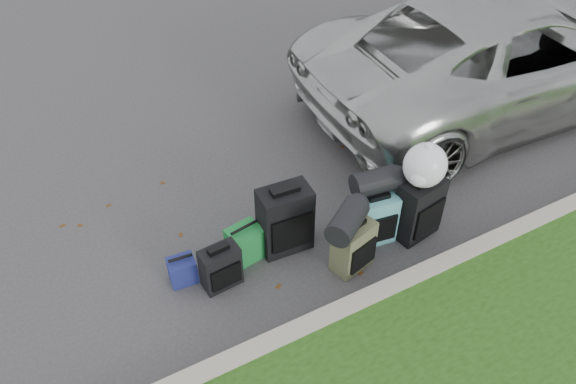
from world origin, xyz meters
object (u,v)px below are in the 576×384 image
suv (504,51)px  suitcase_large_black_left (285,219)px  tote_green (245,243)px  suitcase_large_black_right (419,208)px  suitcase_teal (376,219)px  tote_navy (182,270)px  suitcase_olive (353,246)px  suitcase_small_black (221,267)px

suv → suitcase_large_black_left: suv is taller
tote_green → suitcase_large_black_right: bearing=-26.9°
suitcase_teal → tote_navy: size_ratio=2.08×
tote_green → tote_navy: tote_green is taller
suitcase_large_black_left → suitcase_olive: size_ratio=1.35×
suitcase_olive → suitcase_teal: 0.44m
suitcase_olive → suitcase_large_black_right: size_ratio=0.78×
suitcase_small_black → suv: bearing=10.5°
suitcase_small_black → tote_green: size_ratio=1.24×
suitcase_small_black → tote_navy: 0.39m
suitcase_small_black → tote_navy: size_ratio=1.68×
tote_navy → suitcase_large_black_left: bearing=2.0°
suv → suitcase_olive: bearing=118.1°
suitcase_teal → suitcase_large_black_right: suitcase_large_black_right is taller
suitcase_olive → suitcase_large_black_right: 0.83m
tote_navy → suv: bearing=16.7°
suitcase_olive → suitcase_small_black: bearing=147.9°
suitcase_small_black → suitcase_large_black_right: bearing=-13.4°
suitcase_small_black → tote_navy: suitcase_small_black is taller
suitcase_olive → suitcase_large_black_left: bearing=115.4°
suitcase_teal → suv: bearing=34.0°
suitcase_large_black_left → tote_green: 0.46m
suitcase_large_black_right → tote_green: size_ratio=1.88×
suitcase_large_black_right → tote_navy: bearing=157.7°
tote_green → tote_navy: (-0.66, 0.01, -0.05)m
suitcase_large_black_right → suitcase_small_black: bearing=161.5°
suv → suitcase_large_black_right: bearing=123.8°
suitcase_small_black → suitcase_olive: suitcase_olive is taller
suitcase_small_black → suitcase_large_black_right: (2.05, -0.32, 0.12)m
suitcase_large_black_right → tote_green: bearing=153.2°
suv → suitcase_teal: 3.31m
suitcase_large_black_left → tote_green: size_ratio=1.99×
suv → tote_green: suv is taller
suitcase_small_black → suitcase_teal: 1.63m
suitcase_large_black_left → tote_navy: 1.10m
suitcase_large_black_left → suitcase_olive: (0.45, -0.55, -0.10)m
suitcase_teal → suitcase_olive: bearing=-145.3°
suv → tote_green: 4.38m
suitcase_large_black_left → suitcase_teal: size_ratio=1.29×
suitcase_small_black → suitcase_large_black_right: size_ratio=0.66×
suitcase_olive → suitcase_teal: size_ratio=0.96×
suitcase_small_black → suitcase_teal: bearing=-11.4°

